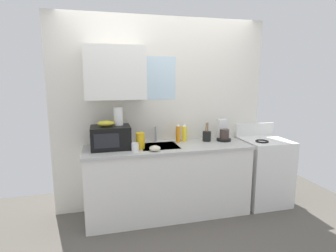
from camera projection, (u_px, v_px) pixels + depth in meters
kitchen_wall_assembly at (155, 108)px, 3.54m from camera, size 2.82×0.42×2.50m
counter_unit at (168, 179)px, 3.42m from camera, size 2.05×0.63×0.90m
sink_faucet at (156, 134)px, 3.53m from camera, size 0.03×0.03×0.21m
stove_range at (263, 170)px, 3.75m from camera, size 0.60×0.60×1.08m
microwave at (111, 137)px, 3.20m from camera, size 0.46×0.35×0.27m
banana_bunch at (106, 123)px, 3.16m from camera, size 0.20×0.11×0.07m
paper_towel_roll at (118, 116)px, 3.23m from camera, size 0.11×0.11×0.22m
coffee_maker at (223, 133)px, 3.61m from camera, size 0.19×0.21×0.28m
dish_soap_bottle_orange at (178, 133)px, 3.51m from camera, size 0.06×0.06×0.25m
dish_soap_bottle_yellow at (184, 133)px, 3.57m from camera, size 0.07×0.07×0.24m
cereal_canister at (140, 141)px, 3.19m from camera, size 0.10×0.10×0.19m
mug_white at (135, 147)px, 3.10m from camera, size 0.08×0.08×0.09m
utensil_crock at (207, 136)px, 3.58m from camera, size 0.11×0.11×0.25m
small_bowl at (155, 148)px, 3.10m from camera, size 0.13×0.13×0.06m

